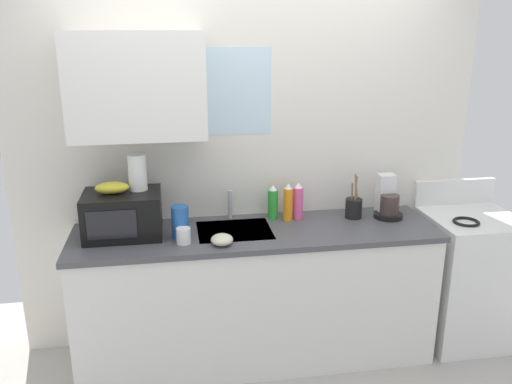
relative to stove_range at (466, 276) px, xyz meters
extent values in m
cube|color=silver|center=(-1.49, 0.35, 0.79)|extent=(3.06, 0.10, 2.50)
cube|color=white|center=(-2.17, 0.14, 1.33)|extent=(0.79, 0.32, 0.62)
cube|color=silver|center=(-1.62, 0.31, 1.27)|extent=(0.56, 0.02, 0.55)
cube|color=white|center=(-1.49, 0.00, -0.03)|extent=(2.26, 0.60, 0.86)
cube|color=#4C4C51|center=(-1.49, 0.00, 0.42)|extent=(2.29, 0.63, 0.03)
cube|color=#9EA0A5|center=(-1.62, 0.02, 0.37)|extent=(0.46, 0.38, 0.14)
cylinder|color=#B2B5BA|center=(-1.62, 0.24, 0.54)|extent=(0.03, 0.03, 0.19)
cube|color=white|center=(0.00, 0.00, -0.01)|extent=(0.60, 0.60, 0.90)
torus|color=black|center=(-0.12, -0.10, 0.45)|extent=(0.17, 0.17, 0.02)
cube|color=white|center=(0.00, 0.28, 0.53)|extent=(0.60, 0.04, 0.18)
cube|color=black|center=(-2.30, 0.05, 0.58)|extent=(0.46, 0.34, 0.27)
cube|color=black|center=(-2.35, -0.13, 0.58)|extent=(0.28, 0.01, 0.17)
ellipsoid|color=gold|center=(-2.35, 0.05, 0.75)|extent=(0.20, 0.11, 0.07)
cylinder|color=white|center=(-2.20, 0.10, 0.82)|extent=(0.11, 0.11, 0.22)
cylinder|color=black|center=(-0.58, 0.08, 0.46)|extent=(0.19, 0.19, 0.03)
cylinder|color=#3F332D|center=(-0.58, 0.07, 0.54)|extent=(0.12, 0.12, 0.13)
cube|color=silver|center=(-0.58, 0.15, 0.59)|extent=(0.11, 0.09, 0.26)
cylinder|color=green|center=(-1.34, 0.19, 0.54)|extent=(0.07, 0.07, 0.20)
cone|color=white|center=(-1.34, 0.19, 0.66)|extent=(0.05, 0.05, 0.04)
cylinder|color=orange|center=(-1.25, 0.14, 0.55)|extent=(0.06, 0.06, 0.22)
cone|color=white|center=(-1.25, 0.14, 0.68)|extent=(0.05, 0.05, 0.04)
cylinder|color=#E55999|center=(-1.18, 0.17, 0.55)|extent=(0.07, 0.07, 0.21)
cone|color=white|center=(-1.18, 0.17, 0.67)|extent=(0.05, 0.05, 0.04)
cylinder|color=#2659A5|center=(-1.96, -0.05, 0.54)|extent=(0.10, 0.10, 0.20)
cylinder|color=white|center=(-1.94, -0.14, 0.49)|extent=(0.08, 0.08, 0.09)
cylinder|color=black|center=(-0.81, 0.12, 0.51)|extent=(0.11, 0.11, 0.13)
cylinder|color=olive|center=(-0.82, 0.12, 0.58)|extent=(0.02, 0.02, 0.20)
cylinder|color=olive|center=(-0.79, 0.13, 0.61)|extent=(0.03, 0.04, 0.26)
cylinder|color=olive|center=(-0.81, 0.10, 0.61)|extent=(0.01, 0.03, 0.26)
ellipsoid|color=beige|center=(-1.72, -0.20, 0.47)|extent=(0.13, 0.13, 0.06)
camera|label=1|loc=(-1.99, -3.03, 1.65)|focal=36.87mm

